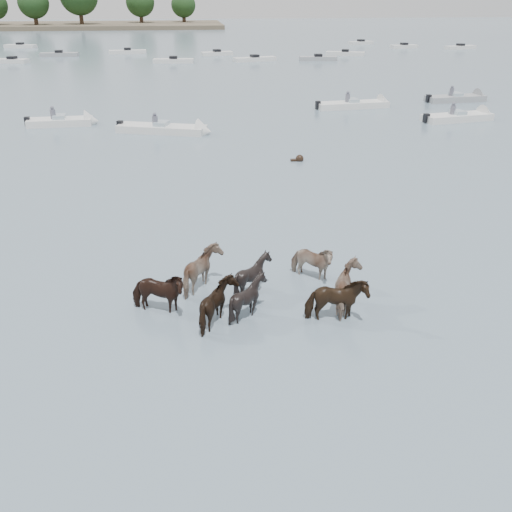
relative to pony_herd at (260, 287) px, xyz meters
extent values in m
plane|color=slate|center=(-0.86, 0.63, -0.57)|extent=(400.00, 400.00, 0.00)
imported|color=black|center=(-2.93, -0.08, 0.01)|extent=(1.84, 1.26, 1.43)
imported|color=#866F5B|center=(-1.58, 1.18, 0.02)|extent=(1.35, 1.54, 1.44)
imported|color=black|center=(-0.11, 0.75, -0.02)|extent=(1.31, 1.18, 1.36)
imported|color=gray|center=(1.85, 1.47, -0.04)|extent=(1.68, 1.50, 1.32)
imported|color=black|center=(-1.23, -0.91, -0.01)|extent=(1.20, 1.39, 1.37)
imported|color=black|center=(-0.40, -0.57, -0.03)|extent=(1.22, 1.08, 1.33)
imported|color=black|center=(1.98, -1.14, 0.02)|extent=(1.72, 0.83, 1.43)
imported|color=#89745D|center=(2.57, -0.49, 0.02)|extent=(1.39, 1.57, 1.44)
sphere|color=black|center=(4.21, 15.22, -0.45)|extent=(0.44, 0.44, 0.44)
cube|color=black|center=(3.96, 15.22, -0.55)|extent=(0.50, 0.22, 0.18)
cube|color=silver|center=(-10.47, 26.23, -0.37)|extent=(4.37, 1.81, 0.55)
cone|color=silver|center=(-8.33, 26.33, -0.37)|extent=(0.98, 1.64, 1.60)
cube|color=#99ADB7|center=(-10.47, 26.23, -0.02)|extent=(0.85, 1.16, 0.35)
cube|color=black|center=(-12.62, 26.12, -0.22)|extent=(0.37, 0.37, 0.60)
cylinder|color=#595966|center=(-10.87, 26.23, 0.18)|extent=(0.36, 0.36, 0.70)
sphere|color=#595966|center=(-10.87, 26.23, 0.63)|extent=(0.24, 0.24, 0.24)
cube|color=silver|center=(-3.43, 23.10, -0.37)|extent=(6.03, 3.38, 0.55)
cone|color=silver|center=(-0.68, 22.16, -0.37)|extent=(1.37, 1.80, 1.60)
cube|color=#99ADB7|center=(-3.43, 23.10, -0.02)|extent=(1.12, 1.32, 0.35)
cube|color=black|center=(-6.19, 24.03, -0.22)|extent=(0.44, 0.44, 0.60)
cylinder|color=#595966|center=(-3.83, 23.10, 0.18)|extent=(0.36, 0.36, 0.70)
sphere|color=#595966|center=(-3.83, 23.10, 0.63)|extent=(0.24, 0.24, 0.24)
cube|color=silver|center=(11.39, 30.04, -0.37)|extent=(5.91, 2.27, 0.55)
cone|color=silver|center=(14.25, 30.38, -0.37)|extent=(1.08, 1.70, 1.60)
cube|color=#99ADB7|center=(11.39, 30.04, -0.02)|extent=(0.93, 1.21, 0.35)
cube|color=black|center=(8.53, 29.70, -0.22)|extent=(0.39, 0.39, 0.60)
cylinder|color=#595966|center=(10.99, 30.04, 0.18)|extent=(0.36, 0.36, 0.70)
sphere|color=#595966|center=(10.99, 30.04, 0.63)|extent=(0.24, 0.24, 0.24)
cube|color=silver|center=(17.48, 24.27, -0.37)|extent=(5.33, 2.52, 0.55)
cone|color=silver|center=(20.00, 24.75, -0.37)|extent=(1.18, 1.74, 1.60)
cube|color=#99ADB7|center=(17.48, 24.27, -0.02)|extent=(0.99, 1.25, 0.35)
cube|color=black|center=(14.96, 23.80, -0.22)|extent=(0.41, 0.41, 0.60)
cylinder|color=#595966|center=(17.08, 24.27, 0.18)|extent=(0.36, 0.36, 0.70)
sphere|color=#595966|center=(17.08, 24.27, 0.63)|extent=(0.24, 0.24, 0.24)
cube|color=gray|center=(20.87, 31.86, -0.37)|extent=(5.15, 2.15, 0.55)
cone|color=gray|center=(23.36, 32.14, -0.37)|extent=(1.07, 1.69, 1.60)
cube|color=#99ADB7|center=(20.87, 31.86, -0.02)|extent=(0.92, 1.20, 0.35)
cube|color=black|center=(18.39, 31.58, -0.22)|extent=(0.39, 0.39, 0.60)
cylinder|color=#595966|center=(20.47, 31.86, 0.18)|extent=(0.36, 0.36, 0.70)
sphere|color=#595966|center=(20.47, 31.86, 0.63)|extent=(0.24, 0.24, 0.24)
cube|color=silver|center=(-28.44, 89.37, -0.35)|extent=(5.45, 2.80, 0.60)
cube|color=black|center=(-28.44, 89.37, 0.03)|extent=(1.22, 1.22, 0.50)
cube|color=silver|center=(-23.80, 66.21, -0.35)|extent=(4.36, 2.63, 0.60)
cube|color=black|center=(-23.80, 66.21, 0.03)|extent=(1.25, 1.25, 0.50)
cube|color=gray|center=(-19.37, 74.24, -0.35)|extent=(5.33, 1.55, 0.60)
cube|color=black|center=(-19.37, 74.24, 0.03)|extent=(1.01, 1.01, 0.50)
cube|color=silver|center=(-9.90, 77.08, -0.35)|extent=(5.59, 1.96, 0.60)
cube|color=black|center=(-9.90, 77.08, 0.03)|extent=(1.08, 1.08, 0.50)
cube|color=silver|center=(-2.96, 63.83, -0.35)|extent=(5.33, 1.92, 0.60)
cube|color=black|center=(-2.96, 63.83, 0.03)|extent=(1.08, 1.08, 0.50)
cube|color=silver|center=(3.28, 72.78, -0.35)|extent=(4.73, 2.43, 0.60)
cube|color=black|center=(3.28, 72.78, 0.03)|extent=(1.19, 1.19, 0.50)
cube|color=silver|center=(7.81, 64.42, -0.35)|extent=(6.01, 3.11, 0.60)
cube|color=black|center=(7.81, 64.42, 0.03)|extent=(1.25, 1.25, 0.50)
cube|color=gray|center=(16.44, 64.22, -0.35)|extent=(5.08, 1.81, 0.60)
cube|color=black|center=(16.44, 64.22, 0.03)|extent=(1.06, 1.06, 0.50)
cube|color=silver|center=(21.91, 70.40, -0.35)|extent=(5.77, 3.26, 0.60)
cube|color=black|center=(21.91, 70.40, 0.03)|extent=(1.27, 1.27, 0.50)
cube|color=silver|center=(29.83, 88.85, -0.35)|extent=(4.88, 3.10, 0.60)
cube|color=black|center=(29.83, 88.85, 0.03)|extent=(1.30, 1.30, 0.50)
cube|color=silver|center=(34.74, 80.77, -0.35)|extent=(4.62, 2.19, 0.60)
cube|color=black|center=(34.74, 80.77, 0.03)|extent=(1.15, 1.15, 0.50)
cube|color=silver|center=(43.30, 78.14, -0.35)|extent=(5.61, 2.94, 0.60)
cube|color=black|center=(43.30, 78.14, 0.03)|extent=(1.24, 1.24, 0.50)
cylinder|color=#382619|center=(-37.72, 144.42, 1.12)|extent=(1.00, 1.00, 3.38)
sphere|color=black|center=(-37.72, 144.42, 5.54)|extent=(7.51, 7.51, 7.51)
cylinder|color=#382619|center=(-26.84, 146.29, 1.59)|extent=(1.00, 1.00, 4.31)
cylinder|color=#382619|center=(-12.06, 152.54, 1.12)|extent=(1.00, 1.00, 3.37)
sphere|color=black|center=(-12.06, 152.54, 5.52)|extent=(7.49, 7.49, 7.49)
cylinder|color=#382619|center=(-0.63, 154.71, 0.92)|extent=(1.00, 1.00, 2.96)
sphere|color=black|center=(-0.63, 154.71, 4.79)|extent=(6.59, 6.59, 6.59)
camera|label=1|loc=(-1.91, -14.27, 7.77)|focal=39.46mm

